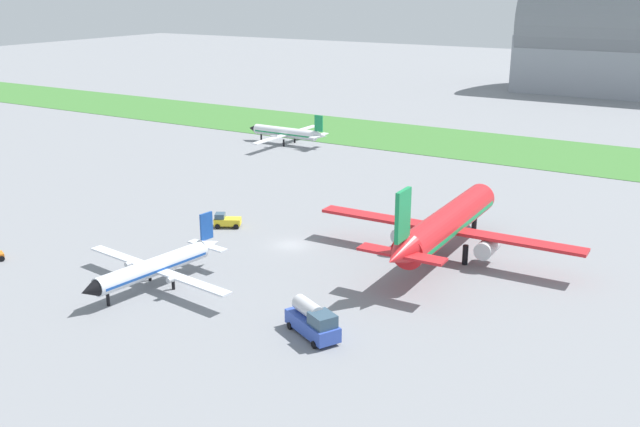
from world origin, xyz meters
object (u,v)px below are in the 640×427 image
at_px(airplane_foreground_turboprop, 156,266).
at_px(fuel_truck_by_runway, 313,320).
at_px(airplane_taxiing_turboprop, 287,132).
at_px(airplane_midfield_jet, 446,224).
at_px(pushback_tug_near_gate, 226,221).

height_order(airplane_foreground_turboprop, fuel_truck_by_runway, airplane_foreground_turboprop).
distance_m(airplane_taxiing_turboprop, airplane_midfield_jet, 69.04).
bearing_deg(airplane_foreground_turboprop, airplane_midfield_jet, 143.87).
xyz_separation_m(airplane_midfield_jet, airplane_foreground_turboprop, (-23.68, -24.86, -1.79)).
xyz_separation_m(airplane_taxiing_turboprop, airplane_midfield_jet, (52.62, -44.66, 1.75)).
relative_size(airplane_midfield_jet, fuel_truck_by_runway, 4.81).
distance_m(airplane_taxiing_turboprop, pushback_tug_near_gate, 54.19).
distance_m(pushback_tug_near_gate, fuel_truck_by_runway, 34.61).
bearing_deg(airplane_foreground_turboprop, pushback_tug_near_gate, -155.39).
bearing_deg(fuel_truck_by_runway, pushback_tug_near_gate, 169.01).
relative_size(airplane_foreground_turboprop, fuel_truck_by_runway, 3.21).
xyz_separation_m(airplane_taxiing_turboprop, fuel_truck_by_runway, (49.81, -70.67, -0.89)).
relative_size(airplane_taxiing_turboprop, airplane_foreground_turboprop, 1.02).
bearing_deg(fuel_truck_by_runway, airplane_midfield_jet, 111.21).
distance_m(airplane_taxiing_turboprop, airplane_foreground_turboprop, 75.30).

